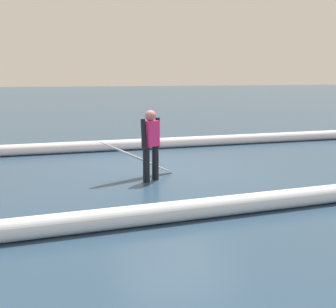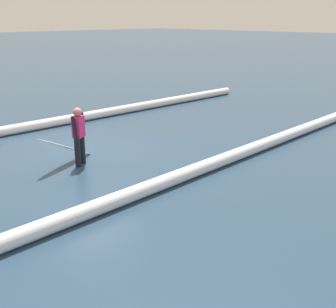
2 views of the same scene
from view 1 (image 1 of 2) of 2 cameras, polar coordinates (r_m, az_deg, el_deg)
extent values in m
plane|color=navy|center=(9.88, 0.78, -2.36)|extent=(180.47, 180.47, 0.00)
cylinder|color=black|center=(8.88, -2.84, -1.39)|extent=(0.14, 0.14, 0.73)
cylinder|color=black|center=(9.08, -1.66, -1.12)|extent=(0.14, 0.14, 0.73)
cube|color=#D82672|center=(8.88, -2.27, 2.67)|extent=(0.39, 0.35, 0.51)
sphere|color=#B3706F|center=(8.84, -2.29, 5.00)|extent=(0.22, 0.22, 0.22)
cylinder|color=black|center=(8.72, -3.20, 2.53)|extent=(0.09, 0.17, 0.62)
cylinder|color=black|center=(9.04, -1.37, 2.81)|extent=(0.09, 0.11, 0.62)
ellipsoid|color=white|center=(9.21, -3.97, -0.52)|extent=(1.83, 0.76, 0.91)
ellipsoid|color=black|center=(9.20, -3.97, -0.49)|extent=(1.44, 0.51, 0.74)
cylinder|color=white|center=(13.05, -2.46, 1.35)|extent=(19.08, 1.10, 0.31)
cylinder|color=white|center=(7.59, 16.86, -5.40)|extent=(19.97, 0.37, 0.31)
camera|label=2|loc=(3.21, -117.74, 22.09)|focal=45.18mm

